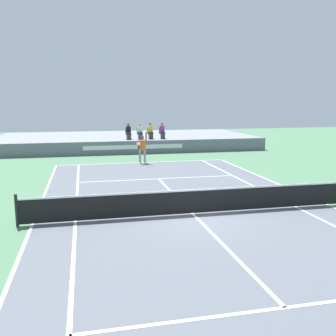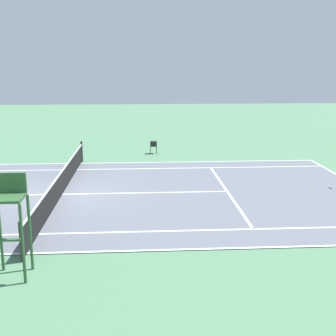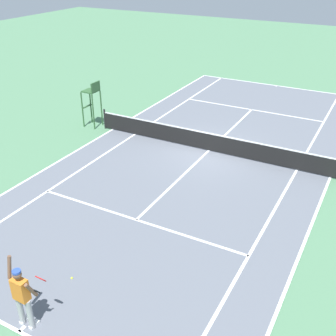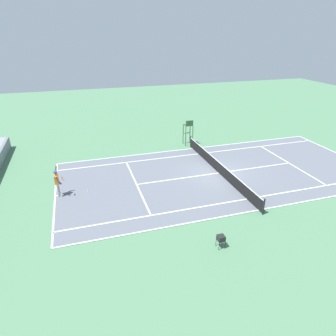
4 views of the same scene
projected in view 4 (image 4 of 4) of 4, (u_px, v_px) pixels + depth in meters
ground_plane at (218, 173)px, 23.09m from camera, size 80.00×80.00×0.00m
court at (218, 173)px, 23.09m from camera, size 11.08×23.88×0.03m
net at (219, 167)px, 22.88m from camera, size 11.98×0.10×1.07m
tennis_player at (57, 183)px, 19.51m from camera, size 0.76×0.62×2.08m
tennis_ball at (88, 191)px, 20.51m from camera, size 0.07×0.07×0.07m
umpire_chair at (188, 129)px, 28.23m from camera, size 0.77×0.77×2.44m
ball_hopper at (221, 238)px, 14.99m from camera, size 0.36×0.36×0.70m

